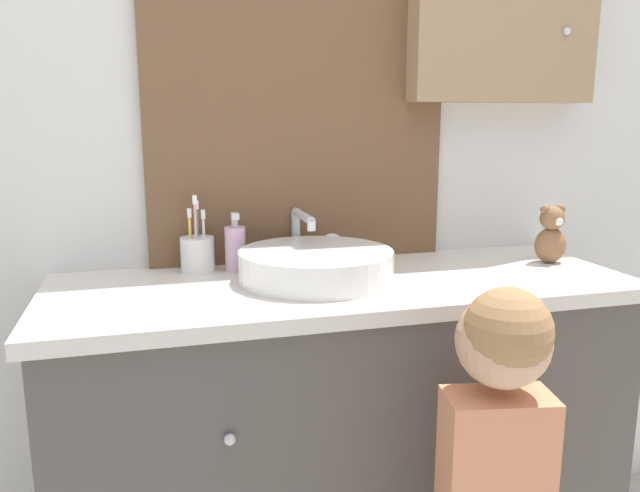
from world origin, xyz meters
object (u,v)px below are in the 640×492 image
child_figure (496,467)px  teddy_bear (551,235)px  sink_basin (316,263)px  toothbrush_holder (197,253)px  soap_dispenser (235,248)px

child_figure → teddy_bear: teddy_bear is taller
sink_basin → toothbrush_holder: 0.32m
soap_dispenser → child_figure: size_ratio=0.16×
sink_basin → toothbrush_holder: (-0.28, 0.16, 0.01)m
sink_basin → child_figure: bearing=-61.5°
teddy_bear → child_figure: bearing=-132.5°
sink_basin → soap_dispenser: 0.23m
soap_dispenser → teddy_bear: (0.85, -0.13, 0.01)m
sink_basin → soap_dispenser: bearing=142.6°
sink_basin → teddy_bear: teddy_bear is taller
toothbrush_holder → child_figure: (0.52, -0.62, -0.34)m
soap_dispenser → toothbrush_holder: bearing=166.4°
sink_basin → toothbrush_holder: toothbrush_holder is taller
toothbrush_holder → child_figure: 0.87m
teddy_bear → toothbrush_holder: bearing=170.7°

